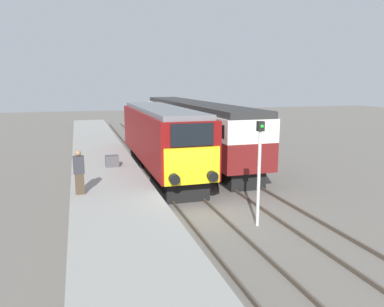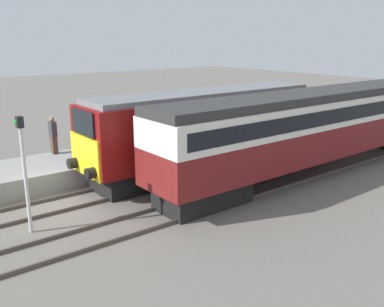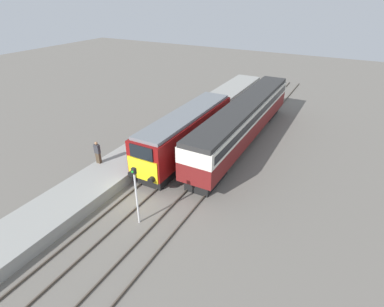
{
  "view_description": "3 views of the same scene",
  "coord_description": "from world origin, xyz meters",
  "views": [
    {
      "loc": [
        -4.58,
        -14.28,
        5.32
      ],
      "look_at": [
        0.0,
        0.7,
        2.35
      ],
      "focal_mm": 35.0,
      "sensor_mm": 36.0,
      "label": 1
    },
    {
      "loc": [
        15.44,
        -6.07,
        6.34
      ],
      "look_at": [
        1.7,
        4.7,
        1.6
      ],
      "focal_mm": 40.0,
      "sensor_mm": 36.0,
      "label": 2
    },
    {
      "loc": [
        11.45,
        -13.24,
        12.73
      ],
      "look_at": [
        1.7,
        4.7,
        1.6
      ],
      "focal_mm": 28.0,
      "sensor_mm": 36.0,
      "label": 3
    }
  ],
  "objects": [
    {
      "name": "ground_plane",
      "position": [
        0.0,
        0.0,
        0.0
      ],
      "size": [
        120.0,
        120.0,
        0.0
      ],
      "primitive_type": "plane",
      "color": "slate"
    },
    {
      "name": "platform_left",
      "position": [
        -3.3,
        8.0,
        0.42
      ],
      "size": [
        3.5,
        50.0,
        0.85
      ],
      "color": "gray",
      "rests_on": "ground_plane"
    },
    {
      "name": "rails_near_track",
      "position": [
        0.0,
        5.0,
        0.07
      ],
      "size": [
        1.51,
        60.0,
        0.14
      ],
      "color": "#4C4238",
      "rests_on": "ground_plane"
    },
    {
      "name": "rails_far_track",
      "position": [
        3.4,
        5.0,
        0.07
      ],
      "size": [
        1.5,
        60.0,
        0.14
      ],
      "color": "#4C4238",
      "rests_on": "ground_plane"
    },
    {
      "name": "locomotive",
      "position": [
        0.0,
        6.85,
        2.17
      ],
      "size": [
        2.7,
        12.81,
        3.94
      ],
      "color": "black",
      "rests_on": "ground_plane"
    },
    {
      "name": "passenger_carriage",
      "position": [
        3.4,
        11.7,
        2.41
      ],
      "size": [
        2.75,
        19.98,
        3.96
      ],
      "color": "black",
      "rests_on": "ground_plane"
    },
    {
      "name": "person_on_platform",
      "position": [
        -4.65,
        1.11,
        1.76
      ],
      "size": [
        0.44,
        0.26,
        1.82
      ],
      "color": "#473828",
      "rests_on": "platform_left"
    },
    {
      "name": "signal_post",
      "position": [
        1.7,
        -2.2,
        2.35
      ],
      "size": [
        0.24,
        0.28,
        3.96
      ],
      "color": "silver",
      "rests_on": "ground_plane"
    },
    {
      "name": "luggage_crate",
      "position": [
        -2.93,
        5.94,
        1.15
      ],
      "size": [
        0.7,
        0.56,
        0.6
      ],
      "color": "#4C4C51",
      "rests_on": "platform_left"
    }
  ]
}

